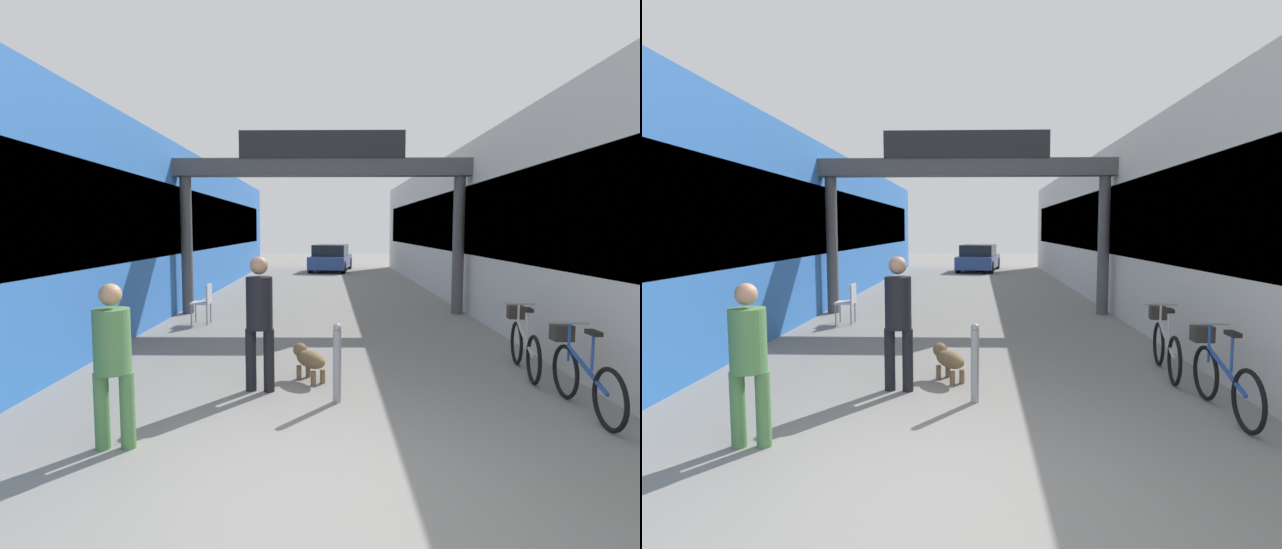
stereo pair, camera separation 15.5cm
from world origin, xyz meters
The scene contains 12 objects.
ground_plane centered at (0.00, 0.00, 0.00)m, with size 80.00×80.00×0.00m, color gray.
storefront_left centered at (-5.09, 11.00, 2.11)m, with size 3.00×26.00×4.22m.
storefront_right centered at (5.09, 11.00, 2.11)m, with size 3.00×26.00×4.22m.
arcade_sign_gateway centered at (0.00, 8.54, 3.18)m, with size 7.40×0.47×4.43m.
pedestrian_with_dog centered at (-0.74, 2.57, 1.01)m, with size 0.39×0.38×1.75m.
pedestrian_companion centered at (-1.90, 0.85, 0.90)m, with size 0.39×0.37×1.59m.
dog_on_leash centered at (-0.13, 3.05, 0.30)m, with size 0.57×0.67×0.49m.
bicycle_blue_nearest centered at (3.07, 1.96, 0.44)m, with size 0.46×1.69×0.98m.
bicycle_silver_second centered at (3.01, 3.53, 0.44)m, with size 0.46×1.68×0.98m.
bollard_post_metal centered at (0.25, 2.17, 0.49)m, with size 0.10×0.10×0.97m.
cafe_chair_aluminium_nearer centered at (-2.59, 7.15, 0.54)m, with size 0.40×0.40×0.89m.
parked_car_blue centered at (0.32, 21.33, 0.64)m, with size 2.30×4.21×1.33m.
Camera 1 is at (0.12, -3.73, 2.09)m, focal length 28.00 mm.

